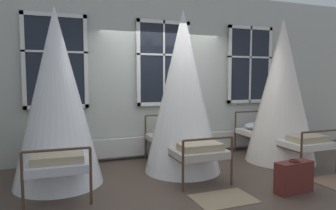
{
  "coord_description": "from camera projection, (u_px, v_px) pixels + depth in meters",
  "views": [
    {
      "loc": [
        -2.03,
        -4.76,
        1.59
      ],
      "look_at": [
        -0.3,
        0.03,
        1.15
      ],
      "focal_mm": 32.81,
      "sensor_mm": 36.0,
      "label": 1
    }
  ],
  "objects": [
    {
      "name": "back_wall_with_windows",
      "position": [
        162.0,
        74.0,
        6.28
      ],
      "size": [
        9.76,
        0.1,
        3.36
      ],
      "primitive_type": "cube",
      "color": "#B2B7AD",
      "rests_on": "ground"
    },
    {
      "name": "cot_second",
      "position": [
        183.0,
        94.0,
        5.22
      ],
      "size": [
        1.3,
        1.94,
        2.75
      ],
      "rotation": [
        0.0,
        0.0,
        1.58
      ],
      "color": "#4C3323",
      "rests_on": "ground"
    },
    {
      "name": "cot_third",
      "position": [
        281.0,
        93.0,
        5.86
      ],
      "size": [
        1.3,
        1.95,
        2.72
      ],
      "rotation": [
        0.0,
        0.0,
        1.58
      ],
      "color": "#4C3323",
      "rests_on": "ground"
    },
    {
      "name": "rug_second",
      "position": [
        224.0,
        199.0,
        4.05
      ],
      "size": [
        0.81,
        0.58,
        0.01
      ],
      "primitive_type": "cube",
      "rotation": [
        0.0,
        0.0,
        0.02
      ],
      "color": "#8E7A5B",
      "rests_on": "ground"
    },
    {
      "name": "cot_first",
      "position": [
        57.0,
        99.0,
        4.55
      ],
      "size": [
        1.3,
        1.95,
        2.65
      ],
      "rotation": [
        0.0,
        0.0,
        1.55
      ],
      "color": "#4C3323",
      "rests_on": "ground"
    },
    {
      "name": "window_bank",
      "position": [
        164.0,
        103.0,
        6.21
      ],
      "size": [
        5.2,
        0.1,
        2.67
      ],
      "color": "black",
      "rests_on": "ground"
    },
    {
      "name": "suitcase_dark",
      "position": [
        294.0,
        177.0,
        4.27
      ],
      "size": [
        0.58,
        0.26,
        0.47
      ],
      "rotation": [
        0.0,
        0.0,
        0.1
      ],
      "color": "#5B231E",
      "rests_on": "ground"
    },
    {
      "name": "ground",
      "position": [
        185.0,
        171.0,
        5.28
      ],
      "size": [
        20.25,
        20.25,
        0.0
      ],
      "primitive_type": "plane",
      "color": "#4C3D33"
    }
  ]
}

